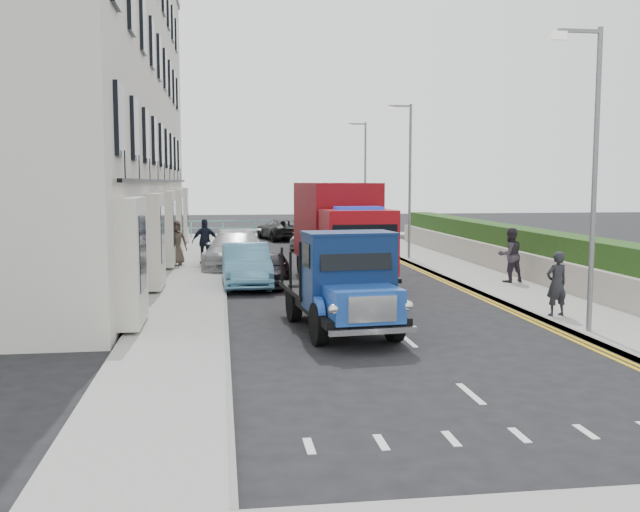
{
  "coord_description": "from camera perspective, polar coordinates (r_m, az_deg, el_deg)",
  "views": [
    {
      "loc": [
        -4.15,
        -17.26,
        3.58
      ],
      "look_at": [
        -1.28,
        3.29,
        1.4
      ],
      "focal_mm": 40.0,
      "sensor_mm": 36.0,
      "label": 1
    }
  ],
  "objects": [
    {
      "name": "ground",
      "position": [
        18.11,
        5.47,
        -5.43
      ],
      "size": [
        120.0,
        120.0,
        0.0
      ],
      "primitive_type": "plane",
      "color": "black",
      "rests_on": "ground"
    },
    {
      "name": "pavement_west",
      "position": [
        26.52,
        -10.16,
        -1.72
      ],
      "size": [
        2.4,
        38.0,
        0.12
      ],
      "primitive_type": "cube",
      "color": "gray",
      "rests_on": "ground"
    },
    {
      "name": "pavement_east",
      "position": [
        28.13,
        11.74,
        -1.32
      ],
      "size": [
        2.6,
        38.0,
        0.12
      ],
      "primitive_type": "cube",
      "color": "gray",
      "rests_on": "ground"
    },
    {
      "name": "promenade",
      "position": [
        46.58,
        -2.83,
        1.66
      ],
      "size": [
        30.0,
        2.5,
        0.12
      ],
      "primitive_type": "cube",
      "color": "gray",
      "rests_on": "ground"
    },
    {
      "name": "sea_plane",
      "position": [
        77.46,
        -4.88,
        3.33
      ],
      "size": [
        120.0,
        120.0,
        0.0
      ],
      "primitive_type": "plane",
      "color": "slate",
      "rests_on": "ground"
    },
    {
      "name": "terrace_west",
      "position": [
        30.94,
        -18.24,
        12.36
      ],
      "size": [
        6.31,
        30.2,
        14.25
      ],
      "color": "beige",
      "rests_on": "ground"
    },
    {
      "name": "garden_east",
      "position": [
        28.74,
        15.36,
        0.43
      ],
      "size": [
        1.45,
        28.0,
        1.75
      ],
      "color": "#B2AD9E",
      "rests_on": "ground"
    },
    {
      "name": "seafront_railing",
      "position": [
        45.75,
        -2.74,
        2.23
      ],
      "size": [
        13.0,
        0.08,
        1.11
      ],
      "color": "#59B2A5",
      "rests_on": "ground"
    },
    {
      "name": "lamp_near",
      "position": [
        17.39,
        20.81,
        6.98
      ],
      "size": [
        1.23,
        0.18,
        7.0
      ],
      "color": "slate",
      "rests_on": "ground"
    },
    {
      "name": "lamp_mid",
      "position": [
        32.36,
        7.0,
        6.69
      ],
      "size": [
        1.23,
        0.18,
        7.0
      ],
      "color": "slate",
      "rests_on": "ground"
    },
    {
      "name": "lamp_far",
      "position": [
        42.1,
        3.47,
        6.56
      ],
      "size": [
        1.23,
        0.18,
        7.0
      ],
      "color": "slate",
      "rests_on": "ground"
    },
    {
      "name": "bedford_lorry",
      "position": [
        16.53,
        2.15,
        -2.63
      ],
      "size": [
        2.45,
        5.22,
        2.39
      ],
      "rotation": [
        0.0,
        0.0,
        0.1
      ],
      "color": "black",
      "rests_on": "ground"
    },
    {
      "name": "red_lorry",
      "position": [
        25.19,
        1.6,
        2.12
      ],
      "size": [
        2.61,
        6.83,
        3.52
      ],
      "rotation": [
        0.0,
        0.0,
        0.05
      ],
      "color": "black",
      "rests_on": "ground"
    },
    {
      "name": "parked_car_front",
      "position": [
        24.46,
        -4.27,
        -0.95
      ],
      "size": [
        1.98,
        3.86,
        1.26
      ],
      "primitive_type": "imported",
      "rotation": [
        0.0,
        0.0,
        -0.14
      ],
      "color": "black",
      "rests_on": "ground"
    },
    {
      "name": "parked_car_mid",
      "position": [
        24.45,
        -5.94,
        -0.73
      ],
      "size": [
        1.64,
        4.46,
        1.46
      ],
      "primitive_type": "imported",
      "rotation": [
        0.0,
        0.0,
        0.02
      ],
      "color": "#5B9FC3",
      "rests_on": "ground"
    },
    {
      "name": "parked_car_rear",
      "position": [
        29.55,
        -6.86,
        0.5
      ],
      "size": [
        2.85,
        5.56,
        1.54
      ],
      "primitive_type": "imported",
      "rotation": [
        0.0,
        0.0,
        -0.13
      ],
      "color": "#B8B8BD",
      "rests_on": "ground"
    },
    {
      "name": "seafront_car_left",
      "position": [
        43.8,
        -3.16,
        2.13
      ],
      "size": [
        3.08,
        4.93,
        1.27
      ],
      "primitive_type": "imported",
      "rotation": [
        0.0,
        0.0,
        3.37
      ],
      "color": "black",
      "rests_on": "ground"
    },
    {
      "name": "seafront_car_right",
      "position": [
        37.85,
        -0.88,
        1.59
      ],
      "size": [
        2.63,
        4.23,
        1.34
      ],
      "primitive_type": "imported",
      "rotation": [
        0.0,
        0.0,
        -0.28
      ],
      "color": "#99989C",
      "rests_on": "ground"
    },
    {
      "name": "pedestrian_east_near",
      "position": [
        19.32,
        18.4,
        -2.12
      ],
      "size": [
        0.67,
        0.51,
        1.67
      ],
      "primitive_type": "imported",
      "rotation": [
        0.0,
        0.0,
        3.33
      ],
      "color": "black",
      "rests_on": "pavement_east"
    },
    {
      "name": "pedestrian_east_far",
      "position": [
        25.34,
        14.96,
        0.08
      ],
      "size": [
        1.03,
        0.86,
        1.87
      ],
      "primitive_type": "imported",
      "rotation": [
        0.0,
        0.0,
        3.33
      ],
      "color": "#302933",
      "rests_on": "pavement_east"
    },
    {
      "name": "pedestrian_west_near",
      "position": [
        30.13,
        -9.16,
        1.14
      ],
      "size": [
        1.16,
        0.6,
        1.9
      ],
      "primitive_type": "imported",
      "rotation": [
        0.0,
        0.0,
        3.27
      ],
      "color": "black",
      "rests_on": "pavement_west"
    },
    {
      "name": "pedestrian_west_far",
      "position": [
        30.01,
        -11.47,
        1.06
      ],
      "size": [
        0.97,
        0.68,
        1.88
      ],
      "primitive_type": "imported",
      "rotation": [
        0.0,
        0.0,
        0.09
      ],
      "color": "#473D33",
      "rests_on": "pavement_west"
    }
  ]
}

